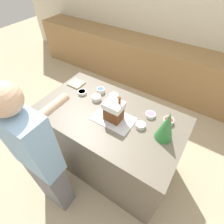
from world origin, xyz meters
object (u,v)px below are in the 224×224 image
candy_bowl_far_left (168,121)px  baking_tray (114,119)px  candy_bowl_near_tray_left (141,125)px  candy_bowl_beside_tree (114,96)px  candy_bowl_near_tray_right (96,98)px  cookbook (76,83)px  candy_bowl_behind_tray (101,90)px  candy_bowl_far_right (82,92)px  gingerbread_house (114,111)px  candy_bowl_center_rear (150,115)px  person (40,160)px  decorative_tree (167,126)px

candy_bowl_far_left → baking_tray: bearing=-151.8°
candy_bowl_near_tray_left → candy_bowl_beside_tree: bearing=153.6°
candy_bowl_near_tray_right → cookbook: bearing=165.9°
candy_bowl_beside_tree → cookbook: candy_bowl_beside_tree is taller
candy_bowl_behind_tray → candy_bowl_near_tray_left: candy_bowl_behind_tray is taller
candy_bowl_behind_tray → candy_bowl_near_tray_right: size_ratio=0.86×
baking_tray → candy_bowl_behind_tray: candy_bowl_behind_tray is taller
candy_bowl_near_tray_right → candy_bowl_far_right: bearing=-178.2°
candy_bowl_far_right → candy_bowl_beside_tree: (0.36, 0.14, 0.01)m
baking_tray → candy_bowl_far_right: candy_bowl_far_right is taller
gingerbread_house → candy_bowl_far_left: bearing=28.2°
baking_tray → candy_bowl_center_rear: 0.39m
candy_bowl_far_left → candy_bowl_center_rear: 0.19m
candy_bowl_center_rear → baking_tray: bearing=-140.6°
person → candy_bowl_near_tray_left: bearing=52.3°
candy_bowl_far_right → candy_bowl_beside_tree: size_ratio=0.99×
candy_bowl_behind_tray → candy_bowl_beside_tree: 0.19m
candy_bowl_near_tray_right → person: person is taller
decorative_tree → candy_bowl_far_left: size_ratio=3.07×
candy_bowl_near_tray_left → gingerbread_house: bearing=-168.6°
gingerbread_house → cookbook: size_ratio=1.67×
candy_bowl_behind_tray → cookbook: 0.36m
baking_tray → candy_bowl_beside_tree: bearing=122.2°
candy_bowl_center_rear → candy_bowl_far_left: bearing=4.8°
candy_bowl_beside_tree → person: 1.01m
decorative_tree → candy_bowl_far_right: size_ratio=3.14×
candy_bowl_far_right → cookbook: (-0.18, 0.10, -0.01)m
candy_bowl_far_left → cookbook: (-1.20, -0.02, -0.02)m
gingerbread_house → cookbook: gingerbread_house is taller
candy_bowl_far_left → decorative_tree: bearing=-82.6°
candy_bowl_far_left → person: 1.27m
candy_bowl_far_right → cookbook: 0.21m
person → candy_bowl_beside_tree: bearing=82.0°
candy_bowl_behind_tray → person: person is taller
baking_tray → candy_bowl_far_left: 0.55m
decorative_tree → candy_bowl_far_right: decorative_tree is taller
candy_bowl_far_left → gingerbread_house: bearing=-151.8°
candy_bowl_near_tray_left → candy_bowl_far_left: bearing=44.5°
candy_bowl_center_rear → gingerbread_house: bearing=-140.6°
baking_tray → gingerbread_house: bearing=27.6°
decorative_tree → candy_bowl_far_left: bearing=97.4°
baking_tray → gingerbread_house: 0.12m
cookbook → person: bearing=-67.3°
baking_tray → candy_bowl_behind_tray: (-0.36, 0.28, 0.03)m
candy_bowl_behind_tray → candy_bowl_center_rear: (0.66, -0.04, -0.01)m
candy_bowl_beside_tree → person: size_ratio=0.06×
candy_bowl_behind_tray → candy_bowl_beside_tree: candy_bowl_behind_tray is taller
candy_bowl_near_tray_left → candy_bowl_far_right: (-0.81, 0.08, -0.00)m
candy_bowl_center_rear → person: person is taller
candy_bowl_far_left → candy_bowl_near_tray_right: bearing=-172.0°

